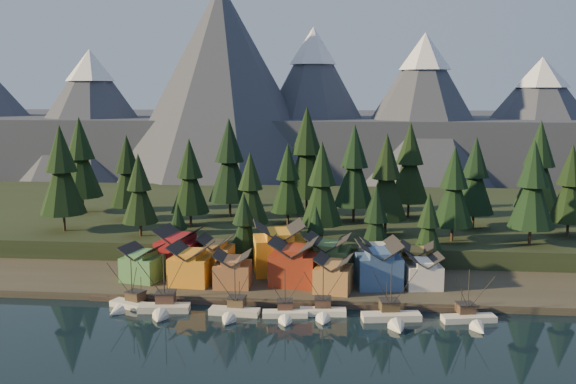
# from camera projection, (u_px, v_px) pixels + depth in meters

# --- Properties ---
(ground) EXTENTS (500.00, 500.00, 0.00)m
(ground) POSITION_uv_depth(u_px,v_px,m) (275.00, 335.00, 113.10)
(ground) COLOR black
(ground) RESTS_ON ground
(shore_strip) EXTENTS (400.00, 50.00, 1.50)m
(shore_strip) POSITION_uv_depth(u_px,v_px,m) (294.00, 269.00, 152.31)
(shore_strip) COLOR #343026
(shore_strip) RESTS_ON ground
(hillside) EXTENTS (420.00, 100.00, 6.00)m
(hillside) POSITION_uv_depth(u_px,v_px,m) (308.00, 218.00, 201.11)
(hillside) COLOR black
(hillside) RESTS_ON ground
(dock) EXTENTS (80.00, 4.00, 1.00)m
(dock) POSITION_uv_depth(u_px,v_px,m) (284.00, 302.00, 129.25)
(dock) COLOR #42362F
(dock) RESTS_ON ground
(mountain_ridge) EXTENTS (560.00, 190.00, 90.00)m
(mountain_ridge) POSITION_uv_depth(u_px,v_px,m) (316.00, 124.00, 319.42)
(mountain_ridge) COLOR #454859
(mountain_ridge) RESTS_ON ground
(boat_0) EXTENTS (9.16, 9.71, 10.96)m
(boat_0) POSITION_uv_depth(u_px,v_px,m) (127.00, 298.00, 126.16)
(boat_0) COLOR silver
(boat_0) RESTS_ON ground
(boat_1) EXTENTS (10.42, 11.15, 12.70)m
(boat_1) POSITION_uv_depth(u_px,v_px,m) (163.00, 301.00, 123.66)
(boat_1) COLOR beige
(boat_1) RESTS_ON ground
(boat_2) EXTENTS (10.13, 10.88, 11.13)m
(boat_2) POSITION_uv_depth(u_px,v_px,m) (233.00, 306.00, 122.01)
(boat_2) COLOR beige
(boat_2) RESTS_ON ground
(boat_3) EXTENTS (9.03, 9.67, 10.15)m
(boat_3) POSITION_uv_depth(u_px,v_px,m) (285.00, 308.00, 121.03)
(boat_3) COLOR white
(boat_3) RESTS_ON ground
(boat_4) EXTENTS (9.24, 9.99, 10.81)m
(boat_4) POSITION_uv_depth(u_px,v_px,m) (323.00, 306.00, 121.97)
(boat_4) COLOR white
(boat_4) RESTS_ON ground
(boat_5) EXTENTS (11.64, 12.40, 12.18)m
(boat_5) POSITION_uv_depth(u_px,v_px,m) (393.00, 311.00, 118.89)
(boat_5) COLOR silver
(boat_5) RESTS_ON ground
(boat_6) EXTENTS (10.63, 11.24, 10.91)m
(boat_6) POSITION_uv_depth(u_px,v_px,m) (471.00, 313.00, 118.20)
(boat_6) COLOR silver
(boat_6) RESTS_ON ground
(house_front_0) EXTENTS (9.23, 8.91, 7.76)m
(house_front_0) POSITION_uv_depth(u_px,v_px,m) (142.00, 262.00, 139.86)
(house_front_0) COLOR #498447
(house_front_0) RESTS_ON shore_strip
(house_front_1) EXTENTS (9.08, 8.78, 8.65)m
(house_front_1) POSITION_uv_depth(u_px,v_px,m) (191.00, 263.00, 137.19)
(house_front_1) COLOR orange
(house_front_1) RESTS_ON shore_strip
(house_front_2) EXTENTS (7.81, 7.87, 7.37)m
(house_front_2) POSITION_uv_depth(u_px,v_px,m) (233.00, 268.00, 135.78)
(house_front_2) COLOR #A9683B
(house_front_2) RESTS_ON shore_strip
(house_front_3) EXTENTS (10.49, 10.08, 9.79)m
(house_front_3) POSITION_uv_depth(u_px,v_px,m) (294.00, 261.00, 137.10)
(house_front_3) COLOR maroon
(house_front_3) RESTS_ON shore_strip
(house_front_4) EXTENTS (8.44, 8.91, 7.42)m
(house_front_4) POSITION_uv_depth(u_px,v_px,m) (333.00, 273.00, 132.36)
(house_front_4) COLOR #A6703B
(house_front_4) RESTS_ON shore_strip
(house_front_5) EXTENTS (10.26, 9.56, 9.59)m
(house_front_5) POSITION_uv_depth(u_px,v_px,m) (379.00, 264.00, 134.95)
(house_front_5) COLOR #3A588A
(house_front_5) RESTS_ON shore_strip
(house_front_6) EXTENTS (8.02, 7.68, 7.24)m
(house_front_6) POSITION_uv_depth(u_px,v_px,m) (423.00, 270.00, 134.64)
(house_front_6) COLOR white
(house_front_6) RESTS_ON shore_strip
(house_back_0) EXTENTS (10.72, 10.43, 10.05)m
(house_back_0) POSITION_uv_depth(u_px,v_px,m) (180.00, 249.00, 146.98)
(house_back_0) COLOR maroon
(house_back_0) RESTS_ON shore_strip
(house_back_1) EXTENTS (7.90, 7.98, 8.29)m
(house_back_1) POSITION_uv_depth(u_px,v_px,m) (216.00, 253.00, 146.43)
(house_back_1) COLOR #AD7C3D
(house_back_1) RESTS_ON shore_strip
(house_back_2) EXTENTS (12.90, 12.21, 11.66)m
(house_back_2) POSITION_uv_depth(u_px,v_px,m) (279.00, 247.00, 145.32)
(house_back_2) COLOR orange
(house_back_2) RESTS_ON shore_strip
(house_back_3) EXTENTS (10.39, 9.50, 9.56)m
(house_back_3) POSITION_uv_depth(u_px,v_px,m) (328.00, 255.00, 141.97)
(house_back_3) COLOR #476C3A
(house_back_3) RESTS_ON shore_strip
(house_back_4) EXTENTS (9.44, 9.18, 8.81)m
(house_back_4) POSITION_uv_depth(u_px,v_px,m) (379.00, 257.00, 141.77)
(house_back_4) COLOR beige
(house_back_4) RESTS_ON shore_strip
(house_back_5) EXTENTS (7.92, 8.00, 7.95)m
(house_back_5) POSITION_uv_depth(u_px,v_px,m) (417.00, 260.00, 141.16)
(house_back_5) COLOR olive
(house_back_5) RESTS_ON shore_strip
(tree_hill_0) EXTENTS (12.04, 12.04, 28.06)m
(tree_hill_0) POSITION_uv_depth(u_px,v_px,m) (62.00, 173.00, 166.82)
(tree_hill_0) COLOR #332319
(tree_hill_0) RESTS_ON hillside
(tree_hill_1) EXTENTS (10.48, 10.48, 24.40)m
(tree_hill_1) POSITION_uv_depth(u_px,v_px,m) (128.00, 174.00, 181.71)
(tree_hill_1) COLOR #332319
(tree_hill_1) RESTS_ON hillside
(tree_hill_2) EXTENTS (9.09, 9.09, 21.18)m
(tree_hill_2) POSITION_uv_depth(u_px,v_px,m) (139.00, 191.00, 161.37)
(tree_hill_2) COLOR #332319
(tree_hill_2) RESTS_ON hillside
(tree_hill_3) EXTENTS (10.35, 10.35, 24.12)m
(tree_hill_3) POSITION_uv_depth(u_px,v_px,m) (190.00, 179.00, 171.96)
(tree_hill_3) COLOR #332319
(tree_hill_3) RESTS_ON hillside
(tree_hill_4) EXTENTS (12.44, 12.44, 28.98)m
(tree_hill_4) POSITION_uv_depth(u_px,v_px,m) (229.00, 163.00, 185.53)
(tree_hill_4) COLOR #332319
(tree_hill_4) RESTS_ON hillside
(tree_hill_5) EXTENTS (9.31, 9.31, 21.68)m
(tree_hill_5) POSITION_uv_depth(u_px,v_px,m) (250.00, 191.00, 160.62)
(tree_hill_5) COLOR #332319
(tree_hill_5) RESTS_ON hillside
(tree_hill_6) EXTENTS (9.75, 9.75, 22.70)m
(tree_hill_6) POSITION_uv_depth(u_px,v_px,m) (288.00, 180.00, 174.51)
(tree_hill_6) COLOR #332319
(tree_hill_6) RESTS_ON hillside
(tree_hill_7) EXTENTS (10.58, 10.58, 24.64)m
(tree_hill_7) POSITION_uv_depth(u_px,v_px,m) (322.00, 186.00, 156.68)
(tree_hill_7) COLOR #332319
(tree_hill_7) RESTS_ON hillside
(tree_hill_8) EXTENTS (11.82, 11.82, 27.54)m
(tree_hill_8) POSITION_uv_depth(u_px,v_px,m) (354.00, 169.00, 179.26)
(tree_hill_8) COLOR #332319
(tree_hill_8) RESTS_ON hillside
(tree_hill_9) EXTENTS (11.21, 11.21, 26.11)m
(tree_hill_9) POSITION_uv_depth(u_px,v_px,m) (386.00, 180.00, 161.90)
(tree_hill_9) COLOR #332319
(tree_hill_9) RESTS_ON hillside
(tree_hill_10) EXTENTS (11.93, 11.93, 27.80)m
(tree_hill_10) POSITION_uv_depth(u_px,v_px,m) (410.00, 165.00, 185.57)
(tree_hill_10) COLOR #332319
(tree_hill_10) RESTS_ON hillside
(tree_hill_11) EXTENTS (10.13, 10.13, 23.61)m
(tree_hill_11) POSITION_uv_depth(u_px,v_px,m) (454.00, 189.00, 155.67)
(tree_hill_11) COLOR #332319
(tree_hill_11) RESTS_ON hillside
(tree_hill_12) EXTENTS (10.60, 10.60, 24.68)m
(tree_hill_12) POSITION_uv_depth(u_px,v_px,m) (475.00, 178.00, 170.55)
(tree_hill_12) COLOR #332319
(tree_hill_12) RESTS_ON hillside
(tree_hill_13) EXTENTS (10.80, 10.80, 25.16)m
(tree_hill_13) POSITION_uv_depth(u_px,v_px,m) (533.00, 188.00, 151.85)
(tree_hill_13) COLOR #332319
(tree_hill_13) RESTS_ON hillside
(tree_hill_14) EXTENTS (12.38, 12.38, 28.83)m
(tree_hill_14) POSITION_uv_depth(u_px,v_px,m) (539.00, 168.00, 174.37)
(tree_hill_14) COLOR #332319
(tree_hill_14) RESTS_ON hillside
(tree_hill_15) EXTENTS (13.82, 13.82, 32.19)m
(tree_hill_15) POSITION_uv_depth(u_px,v_px,m) (307.00, 155.00, 190.03)
(tree_hill_15) COLOR #332319
(tree_hill_15) RESTS_ON hillside
(tree_hill_16) EXTENTS (12.46, 12.46, 29.03)m
(tree_hill_16) POSITION_uv_depth(u_px,v_px,m) (81.00, 160.00, 192.87)
(tree_hill_16) COLOR #332319
(tree_hill_16) RESTS_ON hillside
(tree_hill_17) EXTENTS (10.10, 10.10, 23.52)m
(tree_hill_17) POSITION_uv_depth(u_px,v_px,m) (571.00, 186.00, 160.68)
(tree_hill_17) COLOR #332319
(tree_hill_17) RESTS_ON hillside
(tree_shore_0) EXTENTS (6.29, 6.29, 14.66)m
(tree_shore_0) POSITION_uv_depth(u_px,v_px,m) (178.00, 230.00, 153.62)
(tree_shore_0) COLOR #332319
(tree_shore_0) RESTS_ON shore_strip
(tree_shore_1) EXTENTS (7.48, 7.48, 17.42)m
(tree_shore_1) POSITION_uv_depth(u_px,v_px,m) (244.00, 225.00, 151.85)
(tree_shore_1) COLOR #332319
(tree_shore_1) RESTS_ON shore_strip
(tree_shore_2) EXTENTS (6.27, 6.27, 14.62)m
(tree_shore_2) POSITION_uv_depth(u_px,v_px,m) (316.00, 233.00, 150.47)
(tree_shore_2) COLOR #332319
(tree_shore_2) RESTS_ON shore_strip
(tree_shore_3) EXTENTS (8.47, 8.47, 19.73)m
(tree_shore_3) POSITION_uv_depth(u_px,v_px,m) (376.00, 223.00, 148.69)
(tree_shore_3) COLOR #332319
(tree_shore_3) RESTS_ON shore_strip
(tree_shore_4) EXTENTS (7.78, 7.78, 18.12)m
(tree_shore_4) POSITION_uv_depth(u_px,v_px,m) (428.00, 228.00, 147.68)
(tree_shore_4) COLOR #332319
(tree_shore_4) RESTS_ON shore_strip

